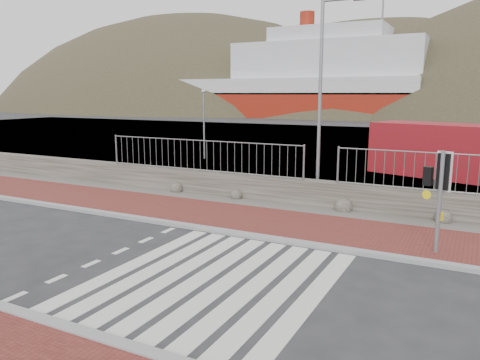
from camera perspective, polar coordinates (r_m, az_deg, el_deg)
The scene contains 14 objects.
ground at distance 10.09m, azimuth -3.12°, elevation -12.05°, with size 220.00×220.00×0.00m, color #28282B.
sidewalk_far at distance 13.93m, azimuth 6.30°, elevation -5.52°, with size 40.00×3.00×0.08m, color brown.
kerb_near at distance 7.89m, azimuth -14.82°, elevation -18.79°, with size 40.00×0.25×0.12m, color gray.
kerb_far at distance 12.60m, azimuth 3.83°, elevation -7.17°, with size 40.00×0.25×0.12m, color gray.
zebra_crossing at distance 10.09m, azimuth -3.12°, elevation -12.02°, with size 4.62×5.60×0.01m.
gravel_strip at distance 15.76m, azimuth 8.92°, elevation -3.73°, with size 40.00×1.50×0.06m, color #59544C.
stone_wall at distance 16.41m, azimuth 9.84°, elevation -1.69°, with size 40.00×0.60×0.90m, color #443F37.
railing at distance 16.03m, azimuth 9.83°, elevation 3.00°, with size 18.07×0.07×1.22m.
quay at distance 36.45m, azimuth 19.65°, elevation 3.78°, with size 120.00×40.00×0.50m, color #4C4C4F.
water at distance 71.19m, azimuth 23.54°, elevation 6.51°, with size 220.00×50.00×0.05m, color #3F4C54.
ferry at distance 81.43m, azimuth 6.20°, elevation 11.47°, with size 50.00×16.00×20.00m.
traffic_signal_far at distance 12.01m, azimuth 23.16°, elevation -0.04°, with size 0.63×0.35×2.55m.
streetlight at distance 16.90m, azimuth 10.15°, elevation 10.66°, with size 1.50×0.21×7.05m.
shipping_container at distance 24.16m, azimuth 22.97°, elevation 3.41°, with size 5.94×2.47×2.47m, color maroon.
Camera 1 is at (4.74, -8.03, 3.86)m, focal length 35.00 mm.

